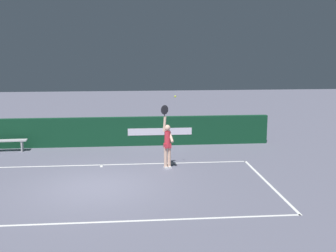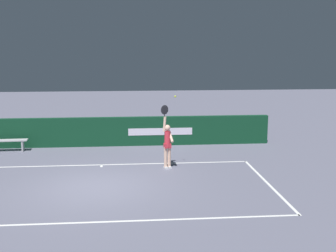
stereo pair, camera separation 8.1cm
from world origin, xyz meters
The scene contains 6 objects.
ground_plane centered at (0.00, 0.00, 0.00)m, with size 60.00×60.00×0.00m, color slate.
court_lines centered at (0.00, -0.13, 0.00)m, with size 11.13×5.42×0.00m.
back_wall centered at (0.00, 5.63, 0.65)m, with size 14.69×0.27×1.30m.
tennis_player centered at (2.42, 1.87, 0.96)m, with size 0.47×0.43×2.34m.
tennis_ball centered at (2.69, 1.78, 2.64)m, with size 0.07×0.07×0.07m.
courtside_bench_near centered at (-4.16, 4.98, 0.39)m, with size 1.74×0.43×0.50m.
Camera 1 is at (1.08, -12.95, 4.34)m, focal length 45.10 mm.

